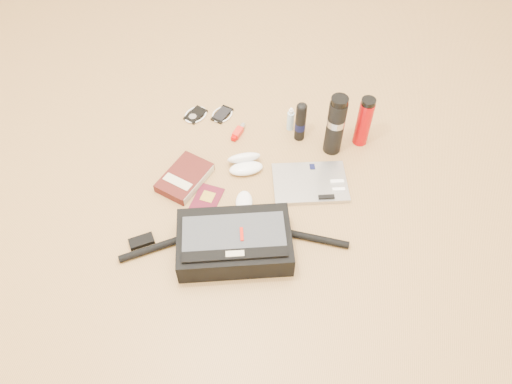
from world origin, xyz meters
TOP-DOWN VIEW (x-y plane):
  - ground at (0.00, 0.00)m, footprint 4.00×4.00m
  - messenger_bag at (-0.05, -0.20)m, footprint 0.83×0.37m
  - laptop at (0.18, 0.17)m, footprint 0.35×0.28m
  - book at (-0.33, 0.08)m, footprint 0.21×0.26m
  - passport at (-0.22, 0.00)m, footprint 0.12×0.15m
  - mouse at (-0.07, 0.01)m, footprint 0.09×0.13m
  - sunglasses_case at (-0.11, 0.20)m, footprint 0.18×0.17m
  - ipod at (-0.40, 0.47)m, footprint 0.12×0.12m
  - phone at (-0.28, 0.50)m, footprint 0.11×0.12m
  - inhaler at (-0.18, 0.39)m, footprint 0.05×0.11m
  - spray_bottle at (0.04, 0.48)m, footprint 0.03×0.03m
  - aerosol_can at (0.09, 0.43)m, footprint 0.06×0.06m
  - thermos_black at (0.24, 0.39)m, footprint 0.10×0.10m
  - thermos_red at (0.36, 0.46)m, footprint 0.08×0.08m

SIDE VIEW (x-z plane):
  - ground at x=0.00m, z-range 0.00..0.00m
  - passport at x=-0.22m, z-range 0.00..0.01m
  - phone at x=-0.28m, z-range 0.00..0.01m
  - ipod at x=-0.40m, z-range 0.00..0.01m
  - laptop at x=0.18m, z-range 0.00..0.03m
  - inhaler at x=-0.18m, z-range 0.00..0.03m
  - mouse at x=-0.07m, z-range 0.00..0.04m
  - book at x=-0.33m, z-range 0.00..0.04m
  - sunglasses_case at x=-0.11m, z-range -0.01..0.07m
  - spray_bottle at x=0.04m, z-range -0.01..0.11m
  - messenger_bag at x=-0.05m, z-range -0.01..0.11m
  - aerosol_can at x=0.09m, z-range 0.00..0.20m
  - thermos_red at x=0.36m, z-range 0.00..0.24m
  - thermos_black at x=0.24m, z-range 0.00..0.29m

